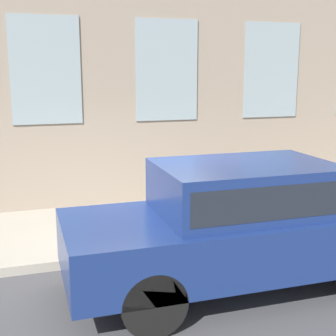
% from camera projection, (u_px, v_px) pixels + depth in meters
% --- Properties ---
extents(ground_plane, '(80.00, 80.00, 0.00)m').
position_uv_depth(ground_plane, '(146.00, 260.00, 7.60)').
color(ground_plane, '#47474C').
extents(sidewalk, '(2.94, 60.00, 0.15)m').
position_uv_depth(sidewalk, '(126.00, 227.00, 8.95)').
color(sidewalk, '#A8A093').
rests_on(sidewalk, ground_plane).
extents(building_facade, '(0.33, 40.00, 8.78)m').
position_uv_depth(building_facade, '(105.00, 3.00, 9.59)').
color(building_facade, gray).
rests_on(building_facade, ground_plane).
extents(fire_hydrant, '(0.32, 0.44, 0.85)m').
position_uv_depth(fire_hydrant, '(154.00, 216.00, 7.95)').
color(fire_hydrant, '#2D7260').
rests_on(fire_hydrant, sidewalk).
extents(person, '(0.31, 0.21, 1.28)m').
position_uv_depth(person, '(182.00, 193.00, 8.17)').
color(person, '#998466').
rests_on(person, sidewalk).
extents(parked_car_navy_near, '(1.84, 4.94, 1.79)m').
position_uv_depth(parked_car_navy_near, '(244.00, 220.00, 6.45)').
color(parked_car_navy_near, black).
rests_on(parked_car_navy_near, ground_plane).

